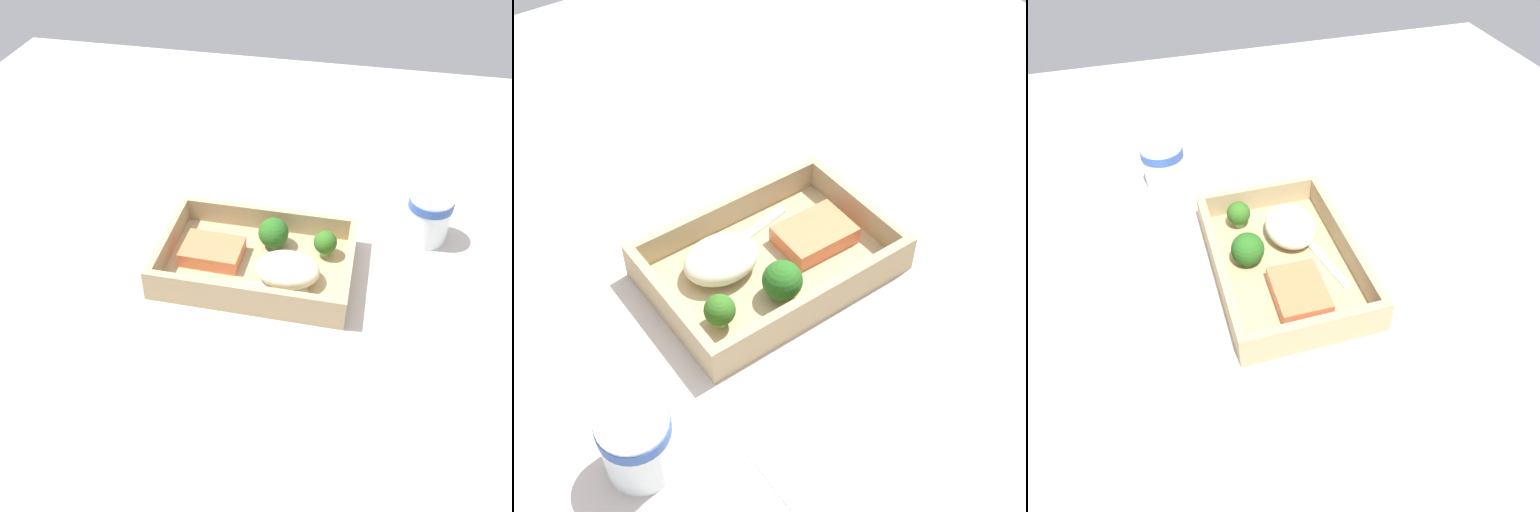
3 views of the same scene
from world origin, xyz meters
TOP-DOWN VIEW (x-y plane):
  - ground_plane at (0.00, 0.00)cm, footprint 160.00×160.00cm
  - takeout_tray at (0.00, 0.00)cm, footprint 28.89×19.56cm
  - tray_rim at (0.00, 0.00)cm, footprint 28.89×19.56cm
  - salmon_fillet at (-6.82, 0.14)cm, footprint 9.18×6.90cm
  - mashed_potatoes at (5.25, -2.59)cm, footprint 9.47×7.42cm
  - broccoli_floret_1 at (1.72, 4.77)cm, footprint 4.73×4.73cm
  - broccoli_floret_2 at (9.88, 4.20)cm, footprint 3.59×3.59cm
  - fork at (1.74, -5.05)cm, footprint 15.80×4.92cm
  - paper_cup at (25.08, 13.39)cm, footprint 6.98×6.98cm
  - receipt_slip at (11.39, 23.48)cm, footprint 9.70×12.13cm

SIDE VIEW (x-z plane):
  - ground_plane at x=0.00cm, z-range -2.00..0.00cm
  - receipt_slip at x=11.39cm, z-range 0.00..0.24cm
  - takeout_tray at x=0.00cm, z-range 0.00..1.20cm
  - fork at x=1.74cm, z-range 1.20..1.64cm
  - salmon_fillet at x=-6.82cm, z-range 1.20..3.54cm
  - tray_rim at x=0.00cm, z-range 1.20..5.02cm
  - mashed_potatoes at x=5.25cm, z-range 1.20..5.26cm
  - broccoli_floret_2 at x=9.88cm, z-range 1.47..5.79cm
  - broccoli_floret_1 at x=1.72cm, z-range 1.23..6.17cm
  - paper_cup at x=25.08cm, z-range 0.47..8.52cm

